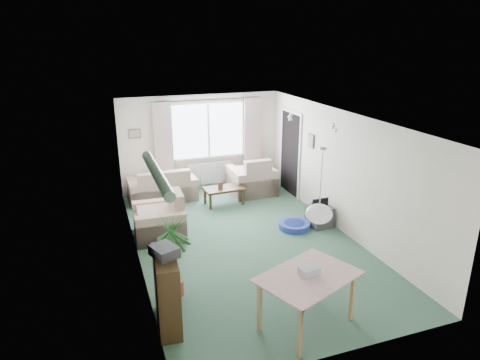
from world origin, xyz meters
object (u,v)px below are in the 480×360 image
object	(u,v)px
bookshelf	(167,291)
houseplant	(173,256)
coffee_table	(224,196)
armchair_left	(159,215)
pet_bed	(294,225)
armchair_corner	(252,175)
sofa	(162,184)
dining_table	(307,301)
tv_cube	(319,216)

from	to	relation	value
bookshelf	houseplant	size ratio (longest dim) A/B	0.80
bookshelf	coffee_table	bearing A→B (deg)	66.97
armchair_left	bookshelf	xyz separation A→B (m)	(-0.34, -2.76, 0.08)
armchair_left	pet_bed	xyz separation A→B (m)	(2.65, -0.58, -0.38)
coffee_table	armchair_corner	bearing A→B (deg)	29.47
armchair_left	pet_bed	distance (m)	2.74
houseplant	pet_bed	size ratio (longest dim) A/B	2.06
sofa	bookshelf	distance (m)	4.77
armchair_corner	bookshelf	xyz separation A→B (m)	(-2.92, -4.43, 0.05)
sofa	armchair_left	distance (m)	1.99
coffee_table	houseplant	size ratio (longest dim) A/B	0.69
armchair_corner	dining_table	xyz separation A→B (m)	(-1.16, -5.07, -0.10)
armchair_corner	tv_cube	xyz separation A→B (m)	(0.62, -2.29, -0.26)
coffee_table	dining_table	distance (m)	4.59
houseplant	dining_table	world-z (taller)	houseplant
bookshelf	dining_table	distance (m)	1.88
dining_table	pet_bed	xyz separation A→B (m)	(1.23, 2.82, -0.31)
bookshelf	dining_table	xyz separation A→B (m)	(1.76, -0.64, -0.15)
armchair_corner	bookshelf	size ratio (longest dim) A/B	1.01
dining_table	tv_cube	distance (m)	3.30
sofa	tv_cube	bearing A→B (deg)	136.23
bookshelf	tv_cube	size ratio (longest dim) A/B	2.21
armchair_corner	dining_table	distance (m)	5.20
bookshelf	pet_bed	world-z (taller)	bookshelf
sofa	dining_table	world-z (taller)	sofa
houseplant	bookshelf	bearing A→B (deg)	-109.01
armchair_corner	armchair_left	world-z (taller)	armchair_corner
dining_table	pet_bed	size ratio (longest dim) A/B	1.87
sofa	houseplant	world-z (taller)	houseplant
bookshelf	armchair_left	bearing A→B (deg)	87.32
armchair_corner	dining_table	size ratio (longest dim) A/B	0.89
dining_table	tv_cube	size ratio (longest dim) A/B	2.51
armchair_corner	dining_table	bearing A→B (deg)	76.68
sofa	dining_table	bearing A→B (deg)	99.60
sofa	coffee_table	size ratio (longest dim) A/B	1.75
bookshelf	armchair_corner	bearing A→B (deg)	61.00
bookshelf	dining_table	size ratio (longest dim) A/B	0.88
coffee_table	dining_table	bearing A→B (deg)	-93.48
bookshelf	houseplant	distance (m)	0.71
armchair_corner	tv_cube	size ratio (longest dim) A/B	2.24
bookshelf	dining_table	bearing A→B (deg)	-15.61
armchair_left	pet_bed	world-z (taller)	armchair_left
armchair_corner	pet_bed	size ratio (longest dim) A/B	1.67
houseplant	coffee_table	bearing A→B (deg)	61.07
coffee_table	sofa	bearing A→B (deg)	149.15
dining_table	pet_bed	distance (m)	3.09
houseplant	tv_cube	xyz separation A→B (m)	(3.31, 1.48, -0.44)
armchair_corner	houseplant	size ratio (longest dim) A/B	0.81
dining_table	pet_bed	bearing A→B (deg)	66.42
armchair_left	dining_table	world-z (taller)	armchair_left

